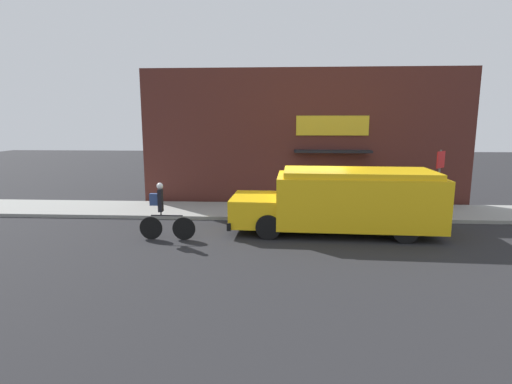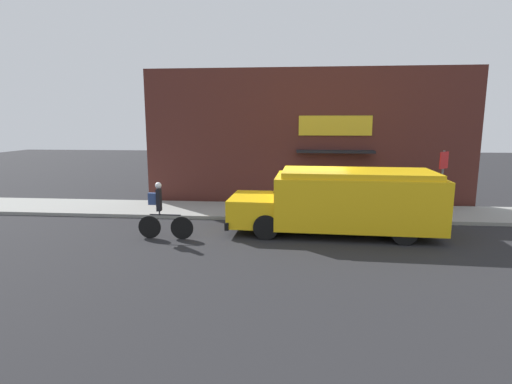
{
  "view_description": "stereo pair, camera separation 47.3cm",
  "coord_description": "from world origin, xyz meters",
  "views": [
    {
      "loc": [
        -1.06,
        -14.11,
        3.56
      ],
      "look_at": [
        -1.89,
        -0.2,
        1.1
      ],
      "focal_mm": 28.0,
      "sensor_mm": 36.0,
      "label": 1
    },
    {
      "loc": [
        -0.59,
        -14.07,
        3.56
      ],
      "look_at": [
        -1.89,
        -0.2,
        1.1
      ],
      "focal_mm": 28.0,
      "sensor_mm": 36.0,
      "label": 2
    }
  ],
  "objects": [
    {
      "name": "ground_plane",
      "position": [
        0.0,
        0.0,
        0.0
      ],
      "size": [
        70.0,
        70.0,
        0.0
      ],
      "primitive_type": "plane",
      "color": "#232326"
    },
    {
      "name": "cyclist",
      "position": [
        -4.58,
        -2.51,
        0.81
      ],
      "size": [
        1.73,
        0.2,
        1.76
      ],
      "rotation": [
        0.0,
        0.0,
        -0.01
      ],
      "color": "black",
      "rests_on": "ground_plane"
    },
    {
      "name": "stop_sign_post",
      "position": [
        4.73,
        0.61,
        1.76
      ],
      "size": [
        0.45,
        0.45,
        2.43
      ],
      "color": "slate",
      "rests_on": "sidewalk"
    },
    {
      "name": "school_bus",
      "position": [
        1.02,
        -1.35,
        1.07
      ],
      "size": [
        6.68,
        2.95,
        2.05
      ],
      "rotation": [
        0.0,
        0.0,
        -0.04
      ],
      "color": "yellow",
      "rests_on": "ground_plane"
    },
    {
      "name": "storefront",
      "position": [
        0.03,
        3.04,
        2.88
      ],
      "size": [
        14.0,
        0.88,
        5.78
      ],
      "color": "#4C231E",
      "rests_on": "ground_plane"
    },
    {
      "name": "trash_bin",
      "position": [
        0.59,
        1.54,
        0.62
      ],
      "size": [
        0.55,
        0.55,
        0.98
      ],
      "color": "#38383D",
      "rests_on": "sidewalk"
    },
    {
      "name": "sidewalk",
      "position": [
        0.0,
        1.36,
        0.07
      ],
      "size": [
        28.0,
        2.73,
        0.13
      ],
      "color": "gray",
      "rests_on": "ground_plane"
    }
  ]
}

